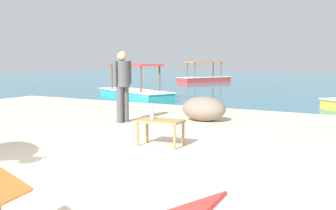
{
  "coord_description": "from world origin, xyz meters",
  "views": [
    {
      "loc": [
        3.6,
        -4.15,
        1.49
      ],
      "look_at": [
        -0.51,
        3.0,
        0.55
      ],
      "focal_mm": 43.41,
      "sensor_mm": 36.0,
      "label": 1
    }
  ],
  "objects_px": {
    "bottle": "(152,112)",
    "person_standing": "(122,81)",
    "low_bench_table": "(160,124)",
    "boat_red": "(204,78)",
    "boat_teal": "(135,91)"
  },
  "relations": [
    {
      "from": "bottle",
      "to": "boat_teal",
      "type": "distance_m",
      "value": 8.35
    },
    {
      "from": "bottle",
      "to": "person_standing",
      "type": "bearing_deg",
      "value": 137.5
    },
    {
      "from": "low_bench_table",
      "to": "person_standing",
      "type": "distance_m",
      "value": 2.73
    },
    {
      "from": "bottle",
      "to": "person_standing",
      "type": "relative_size",
      "value": 0.18
    },
    {
      "from": "person_standing",
      "to": "boat_teal",
      "type": "relative_size",
      "value": 0.42
    },
    {
      "from": "boat_teal",
      "to": "boat_red",
      "type": "xyz_separation_m",
      "value": [
        -2.35,
        11.22,
        0.0
      ]
    },
    {
      "from": "bottle",
      "to": "boat_red",
      "type": "height_order",
      "value": "boat_red"
    },
    {
      "from": "person_standing",
      "to": "boat_teal",
      "type": "bearing_deg",
      "value": -42.74
    },
    {
      "from": "low_bench_table",
      "to": "person_standing",
      "type": "xyz_separation_m",
      "value": [
        -2.03,
        1.72,
        0.58
      ]
    },
    {
      "from": "low_bench_table",
      "to": "person_standing",
      "type": "height_order",
      "value": "person_standing"
    },
    {
      "from": "low_bench_table",
      "to": "boat_red",
      "type": "bearing_deg",
      "value": 107.15
    },
    {
      "from": "person_standing",
      "to": "boat_red",
      "type": "relative_size",
      "value": 0.42
    },
    {
      "from": "low_bench_table",
      "to": "bottle",
      "type": "bearing_deg",
      "value": 169.82
    },
    {
      "from": "boat_red",
      "to": "person_standing",
      "type": "bearing_deg",
      "value": 43.9
    },
    {
      "from": "bottle",
      "to": "boat_red",
      "type": "relative_size",
      "value": 0.08
    }
  ]
}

